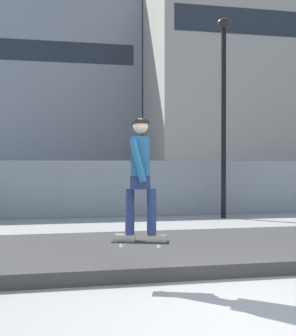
{
  "coord_description": "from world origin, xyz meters",
  "views": [
    {
      "loc": [
        -1.69,
        -4.02,
        1.72
      ],
      "look_at": [
        -0.35,
        3.59,
        1.65
      ],
      "focal_mm": 41.17,
      "sensor_mm": 36.0,
      "label": 1
    }
  ],
  "objects": [
    {
      "name": "ground_plane",
      "position": [
        0.0,
        0.0,
        0.0
      ],
      "size": [
        120.0,
        120.0,
        0.0
      ],
      "primitive_type": "plane",
      "color": "gray"
    },
    {
      "name": "skateboard",
      "position": [
        -0.86,
        1.28,
        0.64
      ],
      "size": [
        0.82,
        0.42,
        0.07
      ],
      "color": "black"
    },
    {
      "name": "chain_fence",
      "position": [
        0.0,
        8.54,
        0.93
      ],
      "size": [
        23.22,
        0.06,
        1.85
      ],
      "color": "gray",
      "rests_on": "ground_plane"
    },
    {
      "name": "skater",
      "position": [
        -0.86,
        1.28,
        1.62
      ],
      "size": [
        0.72,
        0.62,
        1.71
      ],
      "color": "gray",
      "rests_on": "skateboard"
    },
    {
      "name": "gravel_berm",
      "position": [
        0.0,
        3.0,
        0.11
      ],
      "size": [
        10.22,
        3.12,
        0.22
      ],
      "primitive_type": "cube",
      "color": "#3D3A38",
      "rests_on": "ground_plane"
    },
    {
      "name": "street_lamp",
      "position": [
        2.85,
        7.75,
        4.03
      ],
      "size": [
        0.44,
        0.44,
        6.43
      ],
      "color": "black",
      "rests_on": "ground_plane"
    },
    {
      "name": "office_block",
      "position": [
        17.61,
        38.52,
        12.51
      ],
      "size": [
        23.19,
        15.24,
        25.02
      ],
      "color": "gray",
      "rests_on": "ground_plane"
    },
    {
      "name": "library_building",
      "position": [
        -7.7,
        50.13,
        12.3
      ],
      "size": [
        27.21,
        13.6,
        24.6
      ],
      "color": "slate",
      "rests_on": "ground_plane"
    },
    {
      "name": "parked_car_near",
      "position": [
        -4.33,
        12.32,
        0.84
      ],
      "size": [
        4.56,
        2.27,
        1.66
      ],
      "color": "maroon",
      "rests_on": "ground_plane"
    }
  ]
}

